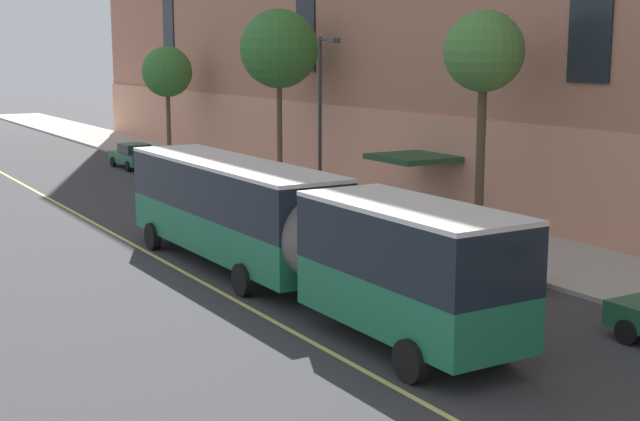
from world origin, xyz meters
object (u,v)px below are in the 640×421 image
street_tree_mid_block (484,54)px  street_tree_far_uptown (279,49)px  city_bus (284,224)px  parked_car_green_4 (134,156)px  street_lamp (322,107)px  parked_car_green_0 (297,203)px  parked_car_green_5 (171,166)px  street_tree_far_downtown (167,72)px  parked_car_champagne_1 (475,256)px

street_tree_mid_block → street_tree_far_uptown: (0.00, 15.98, 0.20)m
city_bus → parked_car_green_4: bearing=79.1°
street_lamp → parked_car_green_0: bearing=-153.7°
parked_car_green_5 → street_lamp: 14.30m
parked_car_green_4 → street_tree_far_downtown: 7.48m
parked_car_green_5 → street_lamp: (1.88, -13.60, 4.01)m
parked_car_champagne_1 → parked_car_green_0: bearing=89.9°
street_lamp → street_tree_mid_block: bearing=-76.8°
city_bus → parked_car_green_4: city_bus is taller
parked_car_green_0 → city_bus: bearing=-121.3°
street_tree_mid_block → street_tree_far_uptown: size_ratio=0.93×
street_tree_mid_block → street_tree_far_downtown: 31.98m
parked_car_green_5 → parked_car_green_0: bearing=-89.9°
street_tree_mid_block → street_lamp: street_tree_mid_block is taller
parked_car_champagne_1 → street_tree_mid_block: 8.57m
parked_car_green_5 → street_tree_far_downtown: (3.83, 10.02, 5.06)m
parked_car_green_0 → street_tree_far_uptown: size_ratio=0.49×
parked_car_green_4 → street_tree_mid_block: street_tree_mid_block is taller
parked_car_green_0 → street_lamp: (1.85, 0.92, 4.02)m
street_tree_far_downtown → street_lamp: size_ratio=0.97×
parked_car_green_0 → parked_car_champagne_1: (-0.01, -11.70, 0.00)m
parked_car_green_5 → street_tree_mid_block: 23.16m
parked_car_green_0 → street_tree_far_downtown: size_ratio=0.61×
parked_car_green_0 → street_tree_far_uptown: bearing=66.0°
parked_car_green_5 → street_tree_mid_block: size_ratio=0.54×
street_tree_far_downtown → street_tree_far_uptown: bearing=-90.0°
street_tree_mid_block → street_tree_far_downtown: bearing=90.0°
street_tree_far_uptown → street_lamp: bearing=-104.4°
city_bus → street_tree_far_downtown: (9.79, 34.36, 3.73)m
parked_car_green_4 → street_tree_far_uptown: size_ratio=0.48×
parked_car_green_0 → parked_car_green_4: bearing=90.3°
street_tree_mid_block → street_tree_far_uptown: bearing=90.0°
parked_car_green_4 → parked_car_green_5: bearing=-89.3°
parked_car_green_0 → street_lamp: bearing=26.3°
parked_car_green_0 → parked_car_green_4: (-0.09, 20.64, -0.00)m
parked_car_green_5 → street_tree_far_downtown: street_tree_far_downtown is taller
street_tree_far_uptown → parked_car_champagne_1: bearing=-100.7°
city_bus → parked_car_green_4: size_ratio=4.27×
parked_car_green_0 → parked_car_green_4: size_ratio=1.01×
street_tree_far_uptown → parked_car_green_0: bearing=-114.0°
city_bus → parked_car_champagne_1: (5.97, -1.87, -1.33)m
city_bus → street_tree_far_uptown: bearing=62.0°
parked_car_champagne_1 → street_tree_far_downtown: (3.82, 36.23, 5.06)m
parked_car_champagne_1 → street_tree_far_uptown: 21.63m
street_tree_far_uptown → street_lamp: street_tree_far_uptown is taller
street_tree_mid_block → street_tree_far_downtown: (0.00, 31.95, -1.30)m
parked_car_green_4 → street_lamp: bearing=-84.4°
parked_car_green_0 → parked_car_champagne_1: bearing=-90.1°
street_tree_far_downtown → street_lamp: 23.72m
parked_car_green_0 → street_tree_far_downtown: street_tree_far_downtown is taller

